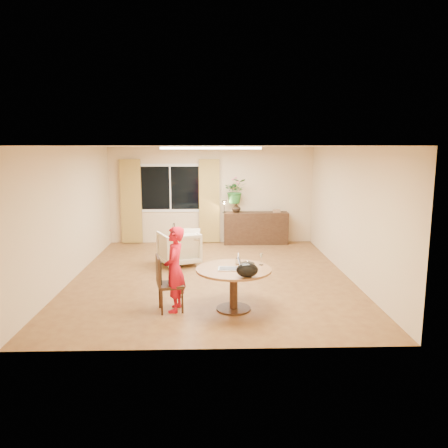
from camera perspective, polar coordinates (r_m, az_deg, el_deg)
name	(u,v)px	position (r m, az deg, el deg)	size (l,w,h in m)	color
floor	(212,276)	(8.93, -1.64, -6.82)	(6.50, 6.50, 0.00)	brown
ceiling	(211,146)	(8.54, -1.73, 10.11)	(6.50, 6.50, 0.00)	white
wall_back	(211,195)	(11.86, -1.69, 3.78)	(5.50, 5.50, 0.00)	beige
wall_left	(71,214)	(9.07, -19.34, 1.30)	(6.50, 6.50, 0.00)	beige
wall_right	(349,212)	(9.07, 15.98, 1.48)	(6.50, 6.50, 0.00)	beige
window	(170,188)	(11.88, -7.03, 4.69)	(1.70, 0.03, 1.30)	white
curtain_left	(131,202)	(11.98, -12.04, 2.88)	(0.55, 0.08, 2.25)	olive
curtain_right	(209,201)	(11.79, -1.93, 2.98)	(0.55, 0.08, 2.25)	olive
ceiling_panel	(211,148)	(9.74, -1.73, 9.89)	(2.20, 0.35, 0.05)	white
dining_table	(234,277)	(7.00, 1.27, -6.97)	(1.20, 1.20, 0.68)	brown
dining_chair	(170,283)	(7.04, -7.01, -7.69)	(0.43, 0.40, 0.91)	black
child	(175,269)	(6.97, -6.47, -5.89)	(0.33, 0.50, 1.36)	red
laptop	(229,262)	(6.88, 0.70, -4.94)	(0.37, 0.25, 0.25)	#B7B7BC
tumbler	(238,261)	(7.19, 1.80, -4.89)	(0.07, 0.07, 0.10)	white
wine_glass	(261,259)	(7.16, 4.88, -4.59)	(0.07, 0.07, 0.20)	white
pot_lid	(248,263)	(7.22, 3.10, -5.10)	(0.22, 0.22, 0.04)	white
handbag	(247,270)	(6.48, 3.05, -6.04)	(0.33, 0.19, 0.22)	black
armchair	(179,248)	(9.76, -5.92, -3.13)	(0.80, 0.82, 0.75)	beige
throw	(190,231)	(9.65, -4.51, -0.88)	(0.45, 0.55, 0.03)	beige
sideboard	(256,228)	(11.81, 4.18, -0.53)	(1.72, 0.42, 0.86)	black
vase	(236,208)	(11.68, 1.61, 2.13)	(0.24, 0.24, 0.25)	black
bouquet	(235,191)	(11.63, 1.50, 4.34)	(0.59, 0.51, 0.66)	#265D22
book_stack	(277,211)	(11.81, 6.89, 1.74)	(0.21, 0.15, 0.08)	#895D45
desk_lamp	(224,206)	(11.61, 0.04, 2.32)	(0.14, 0.14, 0.34)	black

